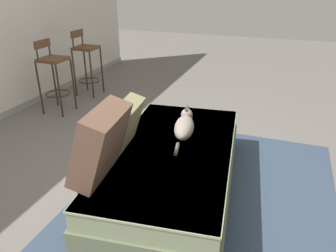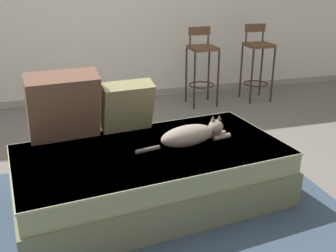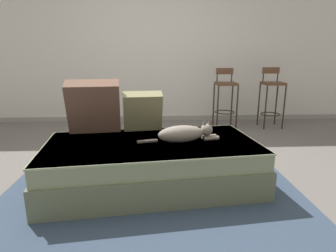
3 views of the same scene
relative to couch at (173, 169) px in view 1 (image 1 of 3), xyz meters
name	(u,v)px [view 1 (image 1 of 3)]	position (x,y,z in m)	size (l,w,h in m)	color
ground_plane	(132,180)	(0.00, 0.40, -0.21)	(16.00, 16.00, 0.00)	#66605B
area_rug	(206,196)	(0.00, -0.30, -0.21)	(2.60, 2.08, 0.01)	#334256
couch	(173,169)	(0.00, 0.00, 0.00)	(2.00, 1.20, 0.41)	#636B50
throw_pillow_corner	(100,143)	(-0.56, 0.33, 0.47)	(0.53, 0.38, 0.53)	brown
throw_pillow_middle	(125,123)	(-0.09, 0.38, 0.41)	(0.41, 0.29, 0.41)	#847F56
cat	(184,126)	(0.29, -0.01, 0.28)	(0.74, 0.25, 0.19)	gray
bar_stool_near_window	(54,71)	(1.18, 2.07, 0.36)	(0.33, 0.33, 0.96)	#2D2319
bar_stool_by_doorway	(86,58)	(1.94, 2.07, 0.35)	(0.32, 0.32, 0.97)	#2D2319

